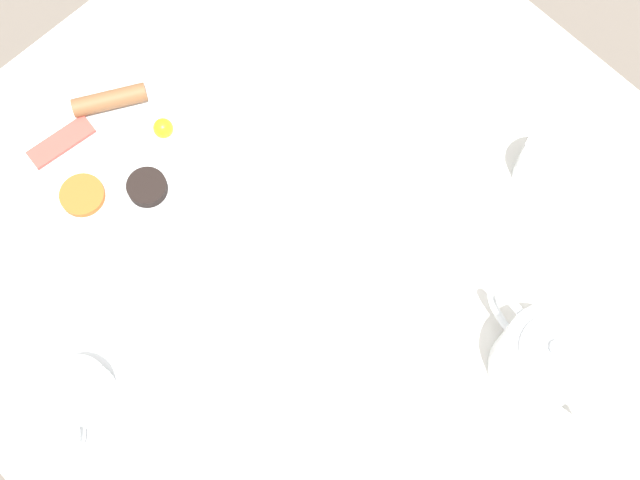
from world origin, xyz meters
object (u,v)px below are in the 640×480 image
(breakfast_plate, at_px, (116,153))
(napkin_folded, at_px, (303,99))
(fork_by_plate, at_px, (281,331))
(knife_by_plate, at_px, (487,74))
(water_glass_tall, at_px, (545,162))
(teapot_near, at_px, (542,358))
(teacup_with_saucer_left, at_px, (82,394))

(breakfast_plate, height_order, napkin_folded, breakfast_plate)
(napkin_folded, xyz_separation_m, fork_by_plate, (0.21, -0.25, -0.00))
(fork_by_plate, relative_size, knife_by_plate, 1.04)
(water_glass_tall, bearing_deg, napkin_folded, -154.26)
(napkin_folded, relative_size, fork_by_plate, 0.84)
(knife_by_plate, bearing_deg, breakfast_plate, -120.61)
(breakfast_plate, relative_size, teapot_near, 1.36)
(teapot_near, height_order, knife_by_plate, teapot_near)
(teapot_near, bearing_deg, napkin_folded, -175.69)
(teacup_with_saucer_left, distance_m, water_glass_tall, 0.64)
(breakfast_plate, distance_m, napkin_folded, 0.26)
(breakfast_plate, height_order, fork_by_plate, breakfast_plate)
(teapot_near, xyz_separation_m, napkin_folded, (-0.46, 0.05, -0.05))
(breakfast_plate, relative_size, napkin_folded, 1.75)
(teapot_near, bearing_deg, breakfast_plate, -151.49)
(knife_by_plate, bearing_deg, napkin_folded, -125.54)
(teacup_with_saucer_left, bearing_deg, fork_by_plate, 65.00)
(napkin_folded, height_order, fork_by_plate, napkin_folded)
(teacup_with_saucer_left, height_order, knife_by_plate, teacup_with_saucer_left)
(breakfast_plate, distance_m, fork_by_plate, 0.33)
(teapot_near, distance_m, water_glass_tall, 0.26)
(teacup_with_saucer_left, bearing_deg, napkin_folded, 103.04)
(fork_by_plate, height_order, knife_by_plate, same)
(teapot_near, xyz_separation_m, fork_by_plate, (-0.25, -0.19, -0.05))
(water_glass_tall, bearing_deg, fork_by_plate, -102.16)
(breakfast_plate, relative_size, fork_by_plate, 1.47)
(water_glass_tall, relative_size, knife_by_plate, 0.52)
(teacup_with_saucer_left, bearing_deg, breakfast_plate, 133.63)
(water_glass_tall, relative_size, napkin_folded, 0.59)
(breakfast_plate, distance_m, teacup_with_saucer_left, 0.32)
(fork_by_plate, distance_m, knife_by_plate, 0.46)
(teapot_near, xyz_separation_m, water_glass_tall, (-0.17, 0.20, -0.01))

